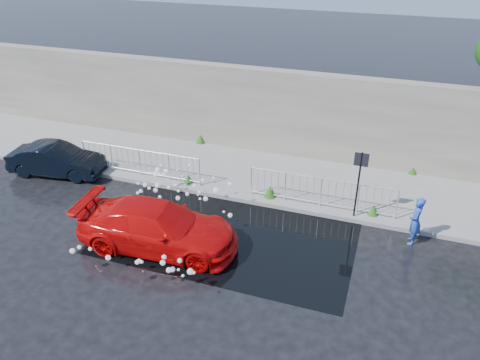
# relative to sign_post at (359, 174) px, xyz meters

# --- Properties ---
(ground) EXTENTS (90.00, 90.00, 0.00)m
(ground) POSITION_rel_sign_post_xyz_m (-4.20, -3.10, -1.72)
(ground) COLOR black
(ground) RESTS_ON ground
(pavement) EXTENTS (30.00, 4.00, 0.15)m
(pavement) POSITION_rel_sign_post_xyz_m (-4.20, 1.90, -1.65)
(pavement) COLOR gray
(pavement) RESTS_ON ground
(curb) EXTENTS (30.00, 0.25, 0.16)m
(curb) POSITION_rel_sign_post_xyz_m (-4.20, -0.10, -1.64)
(curb) COLOR gray
(curb) RESTS_ON ground
(retaining_wall) EXTENTS (30.00, 0.60, 3.50)m
(retaining_wall) POSITION_rel_sign_post_xyz_m (-4.20, 4.10, 0.18)
(retaining_wall) COLOR #676156
(retaining_wall) RESTS_ON pavement
(puddle) EXTENTS (8.00, 5.00, 0.01)m
(puddle) POSITION_rel_sign_post_xyz_m (-3.70, -2.10, -1.72)
(puddle) COLOR black
(puddle) RESTS_ON ground
(sign_post) EXTENTS (0.45, 0.06, 2.50)m
(sign_post) POSITION_rel_sign_post_xyz_m (0.00, 0.00, 0.00)
(sign_post) COLOR black
(sign_post) RESTS_ON ground
(railing_left) EXTENTS (5.05, 0.05, 1.10)m
(railing_left) POSITION_rel_sign_post_xyz_m (-8.20, 0.25, -0.99)
(railing_left) COLOR silver
(railing_left) RESTS_ON pavement
(railing_right) EXTENTS (5.05, 0.05, 1.10)m
(railing_right) POSITION_rel_sign_post_xyz_m (-1.20, 0.25, -0.99)
(railing_right) COLOR silver
(railing_right) RESTS_ON pavement
(weeds) EXTENTS (12.17, 3.93, 0.44)m
(weeds) POSITION_rel_sign_post_xyz_m (-4.50, 1.32, -1.39)
(weeds) COLOR #1D4813
(weeds) RESTS_ON pavement
(water_spray) EXTENTS (3.69, 5.63, 1.03)m
(water_spray) POSITION_rel_sign_post_xyz_m (-5.60, -2.47, -1.02)
(water_spray) COLOR white
(water_spray) RESTS_ON ground
(red_car) EXTENTS (5.05, 2.38, 1.43)m
(red_car) POSITION_rel_sign_post_xyz_m (-5.48, -3.45, -1.01)
(red_car) COLOR red
(red_car) RESTS_ON ground
(dark_car) EXTENTS (3.87, 1.82, 1.23)m
(dark_car) POSITION_rel_sign_post_xyz_m (-11.48, -0.50, -1.11)
(dark_car) COLOR black
(dark_car) RESTS_ON ground
(person) EXTENTS (0.39, 0.59, 1.59)m
(person) POSITION_rel_sign_post_xyz_m (1.87, -0.71, -0.93)
(person) COLOR #2341AF
(person) RESTS_ON ground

